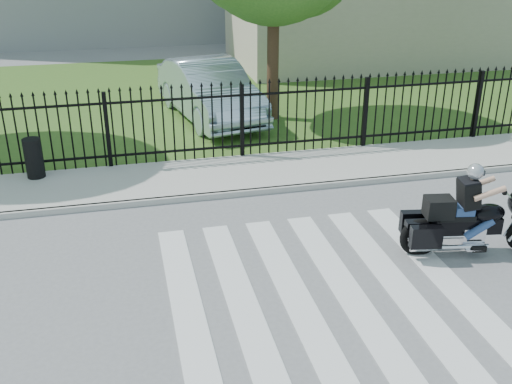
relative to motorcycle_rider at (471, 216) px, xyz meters
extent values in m
plane|color=slate|center=(-2.77, -0.90, -0.67)|extent=(120.00, 120.00, 0.00)
cube|color=#ADAAA3|center=(-2.77, 4.10, -0.61)|extent=(40.00, 2.00, 0.12)
cube|color=#ADAAA3|center=(-2.77, 3.10, -0.61)|extent=(40.00, 0.12, 0.12)
cube|color=#386021|center=(-2.77, 11.10, -0.66)|extent=(40.00, 12.00, 0.02)
cube|color=black|center=(-2.77, 5.10, -0.32)|extent=(26.00, 0.04, 0.05)
cube|color=black|center=(-2.77, 5.10, 0.88)|extent=(26.00, 0.04, 0.05)
cylinder|color=#382316|center=(-1.27, 8.10, 1.41)|extent=(0.32, 0.32, 4.16)
cube|color=#BFB29F|center=(4.23, 15.10, 1.08)|extent=(10.00, 6.00, 3.50)
torus|color=black|center=(-0.81, 0.13, -0.36)|extent=(0.69, 0.24, 0.67)
cube|color=black|center=(-0.08, 0.01, -0.16)|extent=(1.22, 0.41, 0.28)
ellipsoid|color=black|center=(0.28, -0.05, 0.06)|extent=(0.62, 0.46, 0.30)
cube|color=black|center=(-0.27, 0.04, 0.02)|extent=(0.64, 0.39, 0.09)
cube|color=silver|center=(0.05, -0.01, -0.31)|extent=(0.41, 0.33, 0.28)
cube|color=black|center=(-0.56, 0.09, 0.18)|extent=(0.49, 0.42, 0.33)
cube|color=navy|center=(-0.16, 0.03, 0.13)|extent=(0.35, 0.32, 0.17)
sphere|color=#ACAFB4|center=(-0.05, 0.01, 0.79)|extent=(0.27, 0.27, 0.27)
imported|color=#A6BDD0|center=(-2.98, 8.54, 0.16)|extent=(2.59, 5.11, 1.61)
cylinder|color=black|center=(-7.33, 4.80, -0.12)|extent=(0.46, 0.46, 0.85)
camera|label=1|loc=(-5.43, -7.76, 4.36)|focal=42.00mm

